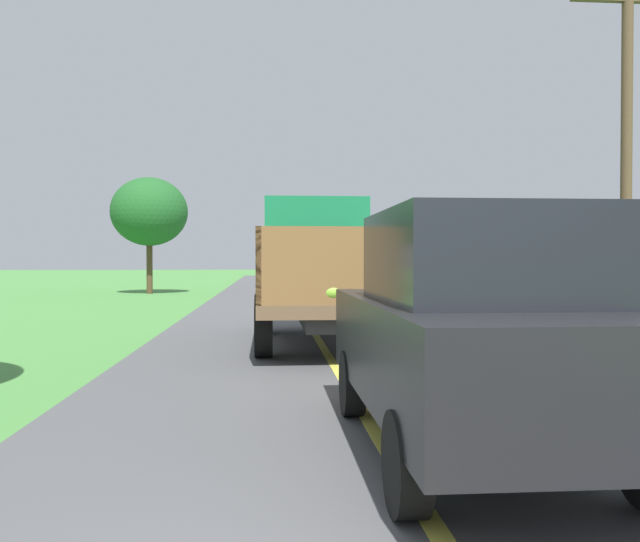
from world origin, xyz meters
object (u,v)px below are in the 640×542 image
object	(u,v)px
utility_pole_roadside	(626,147)
following_car	(470,329)
banana_truck_near	(318,267)
roadside_tree_mid_right	(149,212)

from	to	relation	value
utility_pole_roadside	following_car	xyz separation A→B (m)	(-4.89, -6.35, -2.60)
banana_truck_near	utility_pole_roadside	distance (m)	6.08
utility_pole_roadside	following_car	distance (m)	8.42
banana_truck_near	roadside_tree_mid_right	size ratio (longest dim) A/B	1.07
utility_pole_roadside	banana_truck_near	bearing A→B (deg)	166.96
banana_truck_near	roadside_tree_mid_right	world-z (taller)	roadside_tree_mid_right
utility_pole_roadside	following_car	world-z (taller)	utility_pole_roadside
banana_truck_near	utility_pole_roadside	bearing A→B (deg)	-13.04
roadside_tree_mid_right	following_car	world-z (taller)	roadside_tree_mid_right
banana_truck_near	following_car	xyz separation A→B (m)	(0.63, -7.63, -0.39)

